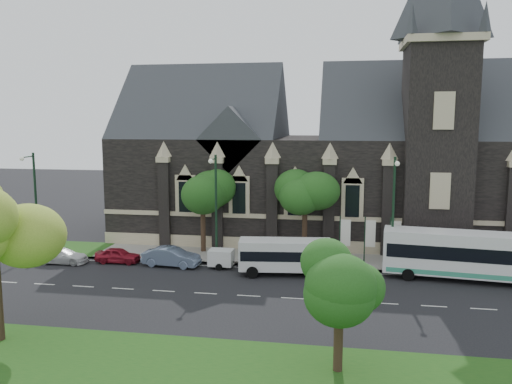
% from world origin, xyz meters
% --- Properties ---
extents(ground, '(160.00, 160.00, 0.00)m').
position_xyz_m(ground, '(0.00, 0.00, 0.00)').
color(ground, black).
rests_on(ground, ground).
extents(sidewalk, '(80.00, 5.00, 0.15)m').
position_xyz_m(sidewalk, '(0.00, 9.50, 0.07)').
color(sidewalk, gray).
rests_on(sidewalk, ground).
extents(museum, '(40.00, 17.70, 29.90)m').
position_xyz_m(museum, '(5.12, 18.78, 8.17)').
color(museum, black).
rests_on(museum, ground).
extents(tree_park_east, '(3.40, 3.40, 6.28)m').
position_xyz_m(tree_park_east, '(6.18, -9.32, 4.62)').
color(tree_park_east, black).
rests_on(tree_park_east, ground).
extents(tree_walk_right, '(4.08, 4.08, 7.80)m').
position_xyz_m(tree_walk_right, '(3.21, 10.71, 5.82)').
color(tree_walk_right, black).
rests_on(tree_walk_right, ground).
extents(tree_walk_left, '(3.91, 3.91, 7.64)m').
position_xyz_m(tree_walk_left, '(-5.80, 10.70, 5.73)').
color(tree_walk_left, black).
rests_on(tree_walk_left, ground).
extents(street_lamp_near, '(0.36, 1.88, 9.00)m').
position_xyz_m(street_lamp_near, '(10.00, 7.09, 5.11)').
color(street_lamp_near, black).
rests_on(street_lamp_near, ground).
extents(street_lamp_mid, '(0.36, 1.88, 9.00)m').
position_xyz_m(street_lamp_mid, '(-4.00, 7.09, 5.11)').
color(street_lamp_mid, black).
rests_on(street_lamp_mid, ground).
extents(street_lamp_far, '(0.36, 1.88, 9.00)m').
position_xyz_m(street_lamp_far, '(-20.00, 7.09, 5.11)').
color(street_lamp_far, black).
rests_on(street_lamp_far, ground).
extents(banner_flag_left, '(0.90, 0.10, 4.00)m').
position_xyz_m(banner_flag_left, '(6.29, 9.00, 2.38)').
color(banner_flag_left, black).
rests_on(banner_flag_left, ground).
extents(banner_flag_center, '(0.90, 0.10, 4.00)m').
position_xyz_m(banner_flag_center, '(8.29, 9.00, 2.38)').
color(banner_flag_center, black).
rests_on(banner_flag_center, ground).
extents(banner_flag_right, '(0.90, 0.10, 4.00)m').
position_xyz_m(banner_flag_right, '(10.29, 9.00, 2.38)').
color(banner_flag_right, black).
rests_on(banner_flag_right, ground).
extents(tour_coach, '(12.54, 4.05, 3.59)m').
position_xyz_m(tour_coach, '(15.47, 5.92, 1.96)').
color(tour_coach, silver).
rests_on(tour_coach, ground).
extents(shuttle_bus, '(7.18, 3.14, 2.69)m').
position_xyz_m(shuttle_bus, '(1.91, 5.23, 1.56)').
color(shuttle_bus, silver).
rests_on(shuttle_bus, ground).
extents(box_trailer, '(2.79, 1.64, 1.48)m').
position_xyz_m(box_trailer, '(-3.35, 6.15, 0.84)').
color(box_trailer, silver).
rests_on(box_trailer, ground).
extents(sedan, '(4.83, 2.05, 1.55)m').
position_xyz_m(sedan, '(-7.44, 5.97, 0.77)').
color(sedan, slate).
rests_on(sedan, ground).
extents(car_far_red, '(3.74, 1.57, 1.26)m').
position_xyz_m(car_far_red, '(-12.15, 6.20, 0.63)').
color(car_far_red, maroon).
rests_on(car_far_red, ground).
extents(car_far_white, '(4.32, 1.86, 1.24)m').
position_xyz_m(car_far_white, '(-16.64, 5.33, 0.62)').
color(car_far_white, silver).
rests_on(car_far_white, ground).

